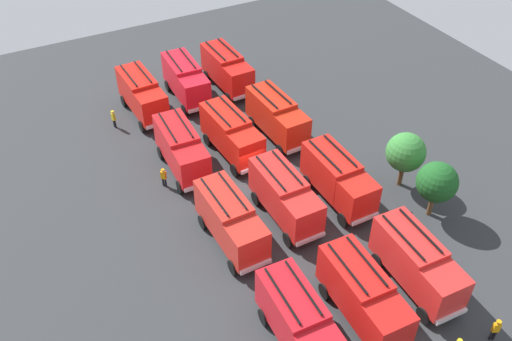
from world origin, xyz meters
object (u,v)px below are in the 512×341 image
Objects in this scene: fire_truck_11 at (417,262)px; firefighter_3 at (164,177)px; firefighter_0 at (409,220)px; firefighter_2 at (496,329)px; traffic_cone_0 at (399,229)px; fire_truck_4 at (186,79)px; tree_1 at (437,182)px; fire_truck_5 at (231,133)px; fire_truck_2 at (231,220)px; fire_truck_1 at (181,149)px; traffic_cone_1 at (266,282)px; fire_truck_9 at (277,116)px; fire_truck_8 at (227,69)px; fire_truck_7 at (363,294)px; fire_truck_3 at (300,322)px; fire_truck_0 at (142,94)px; fire_truck_10 at (338,178)px; firefighter_4 at (114,118)px; tree_0 at (406,152)px.

fire_truck_11 is 20.38m from firefighter_3.
firefighter_0 is (-4.05, 2.99, -1.15)m from fire_truck_11.
firefighter_2 is 2.44× the size of traffic_cone_0.
tree_1 is (23.72, 10.00, 1.02)m from fire_truck_4.
fire_truck_5 is at bearing 101.25° from firefighter_0.
fire_truck_2 is 10.27m from fire_truck_5.
fire_truck_1 is 4.12× the size of firefighter_0.
traffic_cone_1 is (13.87, -4.23, -1.88)m from fire_truck_5.
fire_truck_4 is 28.69m from fire_truck_11.
fire_truck_4 and fire_truck_9 have the same top height.
fire_truck_2 and fire_truck_8 have the same top height.
firefighter_3 is 0.36× the size of tree_1.
fire_truck_7 reaches higher than firefighter_3.
fire_truck_1 is at bearing -151.76° from fire_truck_11.
fire_truck_3 is 15.47m from tree_1.
fire_truck_0 is at bearing -168.77° from fire_truck_7.
fire_truck_10 is (8.98, 9.17, 0.00)m from fire_truck_1.
fire_truck_2 is at bearing -88.63° from fire_truck_10.
fire_truck_7 is 8.49m from traffic_cone_0.
fire_truck_1 is at bearing -22.01° from fire_truck_4.
fire_truck_8 is at bearing 164.85° from fire_truck_3.
fire_truck_10 is 7.17m from tree_1.
firefighter_2 is (23.89, 5.93, -1.12)m from fire_truck_5.
traffic_cone_0 is (12.92, 13.36, -0.57)m from firefighter_3.
firefighter_2 is at bearing 10.82° from fire_truck_5.
traffic_cone_1 is (-0.27, -10.95, -0.10)m from traffic_cone_0.
fire_truck_3 reaches higher than firefighter_0.
fire_truck_2 is 8.35m from firefighter_3.
fire_truck_7 is 13.23× the size of traffic_cone_1.
fire_truck_11 is 4.32× the size of firefighter_3.
tree_1 is 6.33× the size of traffic_cone_0.
firefighter_3 is 2.27× the size of traffic_cone_0.
fire_truck_11 is 29.57m from firefighter_4.
fire_truck_2 is at bearing 2.00° from fire_truck_1.
fire_truck_3 is 1.00× the size of fire_truck_9.
fire_truck_8 is 25.52m from traffic_cone_1.
fire_truck_7 is at bearing -82.11° from fire_truck_11.
fire_truck_2 is 1.53× the size of tree_1.
fire_truck_5 reaches higher than traffic_cone_1.
fire_truck_11 is (9.34, -0.25, 0.00)m from fire_truck_10.
fire_truck_11 reaches higher than firefighter_4.
traffic_cone_0 is (14.15, 6.72, -1.78)m from fire_truck_5.
fire_truck_5 is 1.52× the size of tree_0.
fire_truck_2 and fire_truck_5 have the same top height.
fire_truck_2 and fire_truck_3 have the same top height.
fire_truck_10 is (-0.26, 9.21, 0.00)m from fire_truck_2.
fire_truck_8 is 1.00× the size of fire_truck_9.
tree_1 is (-10.21, 4.04, 2.15)m from firefighter_2.
fire_truck_11 is at bearing -141.57° from firefighter_2.
fire_truck_9 is at bearing 93.10° from fire_truck_5.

